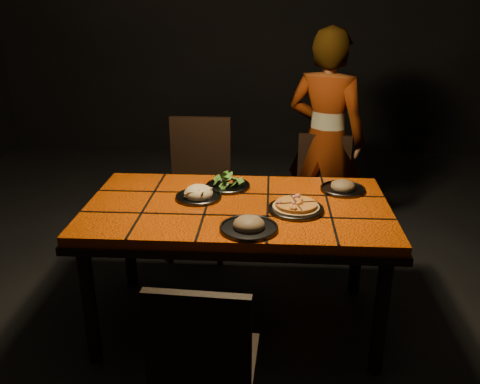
# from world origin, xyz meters

# --- Properties ---
(room_shell) EXTENTS (6.04, 7.04, 3.08)m
(room_shell) POSITION_xyz_m (0.00, 0.00, 1.50)
(room_shell) COLOR black
(room_shell) RESTS_ON ground
(dining_table) EXTENTS (1.62, 0.92, 0.75)m
(dining_table) POSITION_xyz_m (0.00, 0.00, 0.67)
(dining_table) COLOR #D84906
(dining_table) RESTS_ON ground
(chair_near) EXTENTS (0.40, 0.40, 0.85)m
(chair_near) POSITION_xyz_m (-0.07, -0.93, 0.49)
(chair_near) COLOR black
(chair_near) RESTS_ON ground
(chair_far_left) EXTENTS (0.45, 0.45, 0.97)m
(chair_far_left) POSITION_xyz_m (-0.34, 0.94, 0.56)
(chair_far_left) COLOR black
(chair_far_left) RESTS_ON ground
(chair_far_right) EXTENTS (0.44, 0.44, 0.85)m
(chair_far_right) POSITION_xyz_m (0.55, 0.99, 0.48)
(chair_far_right) COLOR black
(chair_far_right) RESTS_ON ground
(diner) EXTENTS (0.69, 0.59, 1.60)m
(diner) POSITION_xyz_m (0.57, 1.14, 0.80)
(diner) COLOR brown
(diner) RESTS_ON ground
(plate_pizza) EXTENTS (0.29, 0.29, 0.04)m
(plate_pizza) POSITION_xyz_m (0.31, -0.07, 0.77)
(plate_pizza) COLOR #323136
(plate_pizza) RESTS_ON dining_table
(plate_pasta) EXTENTS (0.25, 0.25, 0.08)m
(plate_pasta) POSITION_xyz_m (-0.22, 0.07, 0.77)
(plate_pasta) COLOR #323136
(plate_pasta) RESTS_ON dining_table
(plate_salad) EXTENTS (0.26, 0.26, 0.07)m
(plate_salad) POSITION_xyz_m (-0.07, 0.24, 0.78)
(plate_salad) COLOR #323136
(plate_salad) RESTS_ON dining_table
(plate_mushroom_a) EXTENTS (0.28, 0.28, 0.09)m
(plate_mushroom_a) POSITION_xyz_m (0.07, -0.31, 0.77)
(plate_mushroom_a) COLOR #323136
(plate_mushroom_a) RESTS_ON dining_table
(plate_mushroom_b) EXTENTS (0.25, 0.25, 0.08)m
(plate_mushroom_b) POSITION_xyz_m (0.58, 0.23, 0.77)
(plate_mushroom_b) COLOR #323136
(plate_mushroom_b) RESTS_ON dining_table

